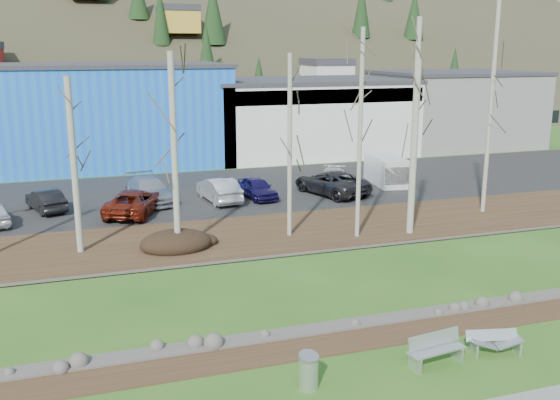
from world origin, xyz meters
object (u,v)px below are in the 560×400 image
object	(u,v)px
car_2	(134,202)
bench_damaged	(495,342)
bench_intact	(435,349)
seagull	(439,338)
car_1	(46,200)
car_4	(257,188)
car_6	(331,182)
car_5	(219,189)
litter_bin	(308,373)
car_3	(149,190)
car_7	(332,179)
van_white	(387,170)

from	to	relation	value
car_2	bench_damaged	bearing A→B (deg)	137.29
bench_intact	seagull	world-z (taller)	bench_intact
car_1	car_4	world-z (taller)	car_4
bench_damaged	seagull	bearing A→B (deg)	152.48
car_6	car_5	bearing A→B (deg)	-20.35
car_5	car_6	distance (m)	7.48
litter_bin	car_3	xyz separation A→B (m)	(-1.77, 23.52, 0.42)
car_1	car_2	distance (m)	5.45
car_7	van_white	distance (m)	4.26
bench_intact	car_7	world-z (taller)	car_7
litter_bin	car_5	size ratio (longest dim) A/B	0.21
car_3	car_4	size ratio (longest dim) A/B	1.35
bench_intact	van_white	bearing A→B (deg)	57.99
car_1	car_7	distance (m)	18.47
seagull	car_6	distance (m)	21.27
seagull	car_3	bearing A→B (deg)	84.99
bench_intact	car_1	size ratio (longest dim) A/B	0.50
car_7	car_4	bearing A→B (deg)	-141.64
car_6	van_white	distance (m)	5.25
car_2	van_white	world-z (taller)	van_white
car_3	van_white	bearing A→B (deg)	-8.08
bench_intact	car_6	distance (m)	22.56
bench_damaged	car_1	bearing A→B (deg)	134.87
car_2	car_3	bearing A→B (deg)	-90.16
car_6	van_white	xyz separation A→B (m)	(4.98, 1.67, 0.19)
car_5	car_6	xyz separation A→B (m)	(7.47, -0.37, 0.03)
car_7	car_2	bearing A→B (deg)	-141.55
bench_damaged	car_5	bearing A→B (deg)	113.33
car_2	bench_intact	bearing A→B (deg)	132.11
car_3	car_7	world-z (taller)	car_3
litter_bin	seagull	xyz separation A→B (m)	(5.10, 1.26, -0.30)
litter_bin	car_4	size ratio (longest dim) A/B	0.25
car_1	car_2	world-z (taller)	car_2
seagull	car_5	world-z (taller)	car_5
litter_bin	car_2	distance (m)	21.03
bench_damaged	car_5	distance (m)	22.58
bench_damaged	car_2	size ratio (longest dim) A/B	0.34
bench_intact	car_4	bearing A→B (deg)	80.52
car_7	car_3	bearing A→B (deg)	-152.82
bench_damaged	car_5	size ratio (longest dim) A/B	0.38
seagull	car_7	bearing A→B (deg)	53.88
seagull	car_2	bearing A→B (deg)	90.13
car_4	car_7	size ratio (longest dim) A/B	0.88
car_6	car_7	xyz separation A→B (m)	(0.74, 1.53, -0.14)
bench_damaged	car_6	size ratio (longest dim) A/B	0.31
seagull	car_5	distance (m)	21.25
car_1	car_2	size ratio (longest dim) A/B	0.75
seagull	car_7	distance (m)	22.92
litter_bin	car_1	distance (m)	24.47
litter_bin	car_5	world-z (taller)	car_5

